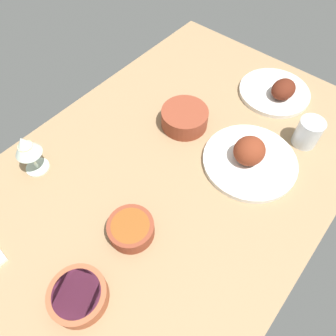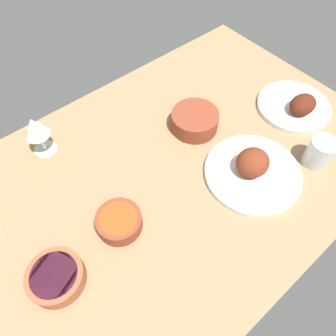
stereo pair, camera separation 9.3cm
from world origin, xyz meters
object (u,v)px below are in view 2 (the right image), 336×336
at_px(bowl_soup, 119,221).
at_px(water_tumbler, 319,152).
at_px(plate_near_viewer, 253,170).
at_px(bowl_onions, 56,277).
at_px(plate_center_main, 296,106).
at_px(wine_glass, 35,129).
at_px(bowl_sauce, 195,120).

xyz_separation_m(bowl_soup, water_tumbler, (0.58, -0.21, 0.02)).
relative_size(plate_near_viewer, water_tumbler, 3.09).
xyz_separation_m(plate_near_viewer, bowl_onions, (-0.60, 0.09, 0.00)).
bearing_deg(plate_center_main, water_tumbler, -128.12).
bearing_deg(bowl_soup, plate_center_main, -2.61).
height_order(bowl_soup, wine_glass, wine_glass).
xyz_separation_m(plate_near_viewer, bowl_sauce, (-0.00, 0.25, 0.01)).
xyz_separation_m(plate_center_main, bowl_sauce, (-0.33, 0.17, 0.01)).
height_order(plate_near_viewer, bowl_sauce, plate_near_viewer).
bearing_deg(water_tumbler, bowl_onions, 166.53).
bearing_deg(bowl_sauce, wine_glass, 151.51).
distance_m(bowl_onions, bowl_soup, 0.20).
bearing_deg(wine_glass, water_tumbler, -43.12).
height_order(plate_center_main, bowl_sauce, plate_center_main).
xyz_separation_m(bowl_soup, wine_glass, (-0.03, 0.37, 0.07)).
bearing_deg(bowl_soup, bowl_onions, -173.71).
bearing_deg(wine_glass, bowl_onions, -113.25).
relative_size(plate_center_main, bowl_soup, 2.05).
distance_m(plate_near_viewer, wine_glass, 0.65).
bearing_deg(plate_near_viewer, plate_center_main, 14.35).
height_order(plate_center_main, plate_near_viewer, plate_near_viewer).
bearing_deg(plate_near_viewer, bowl_soup, 163.87).
relative_size(bowl_sauce, water_tumbler, 1.66).
bearing_deg(bowl_sauce, bowl_onions, -165.29).
height_order(bowl_onions, bowl_sauce, bowl_sauce).
height_order(plate_near_viewer, water_tumbler, same).
bearing_deg(plate_near_viewer, bowl_onions, 171.11).
bearing_deg(bowl_onions, bowl_sauce, 14.71).
bearing_deg(bowl_sauce, water_tumbler, -61.46).
xyz_separation_m(bowl_sauce, wine_glass, (-0.43, 0.23, 0.07)).
bearing_deg(water_tumbler, plate_near_viewer, 153.02).
relative_size(plate_center_main, water_tumbler, 2.71).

